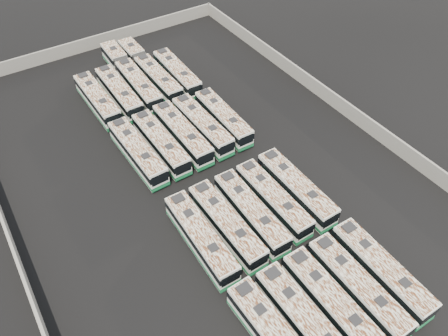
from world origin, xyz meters
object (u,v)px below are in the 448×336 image
Objects in this scene: bus_back_right at (149,70)px; bus_midback_right at (202,126)px; bus_front_right at (357,288)px; bus_back_left at (119,93)px; bus_front_left at (306,323)px; bus_midback_far_right at (223,118)px; bus_back_far_left at (98,100)px; bus_midfront_right at (273,200)px; bus_front_center at (332,305)px; bus_midfront_far_right at (296,189)px; bus_midfront_center at (251,213)px; bus_midback_left at (161,143)px; bus_midback_center at (182,134)px; bus_midback_far_left at (138,152)px; bus_back_far_right at (177,73)px; bus_midfront_far_left at (201,238)px; bus_midfront_left at (227,225)px; bus_front_far_right at (381,271)px; bus_back_center at (131,75)px.

bus_midback_right is at bearing -90.48° from bus_back_right.
bus_back_left is at bearing 99.09° from bus_front_right.
bus_midback_right is (6.25, 27.93, -0.01)m from bus_front_left.
bus_midback_far_right is 0.98× the size of bus_back_far_left.
bus_front_center is at bearing -103.98° from bus_midfront_right.
bus_midfront_center is at bearing -179.53° from bus_midfront_far_right.
bus_midfront_far_right is 1.02× the size of bus_midback_far_right.
bus_front_right is 27.91m from bus_midback_right.
bus_front_right is 28.45m from bus_midback_left.
bus_midfront_center is 15.22m from bus_midback_center.
bus_midback_right is (9.28, 0.08, -0.00)m from bus_midback_far_left.
bus_back_far_right is (3.08, -3.15, 0.03)m from bus_back_right.
bus_midback_left is (-3.00, 27.78, -0.03)m from bus_front_center.
bus_midback_right is at bearing 1.12° from bus_midback_center.
bus_midfront_left reaches higher than bus_midfront_far_left.
bus_midfront_far_right reaches higher than bus_front_far_right.
bus_front_right is 0.99× the size of bus_midback_right.
bus_midback_far_right is at bearing -3.12° from bus_midback_right.
bus_midfront_left is at bearing -101.91° from bus_midback_center.
bus_front_left is 1.01× the size of bus_midfront_far_left.
bus_front_right is 1.00× the size of bus_back_far_left.
bus_midback_center reaches higher than bus_front_left.
bus_midfront_center is at bearing 117.66° from bus_front_far_right.
bus_back_far_left is 0.99× the size of bus_back_left.
bus_back_far_right reaches higher than bus_midfront_right.
bus_midback_far_left is 12.84m from bus_back_far_left.
bus_midback_far_right is 17.14m from bus_back_center.
bus_midfront_left is at bearing 0.68° from bus_midfront_far_left.
bus_front_right is 41.74m from bus_back_far_left.
bus_back_right is (6.22, 3.08, -0.06)m from bus_back_left.
bus_front_center is 1.01× the size of bus_back_far_left.
bus_midback_center is 1.02× the size of bus_back_far_right.
bus_midfront_left is at bearing -179.92° from bus_midfront_far_right.
bus_front_left is 12.69m from bus_midfront_left.
bus_midback_left is 9.30m from bus_midback_far_right.
bus_midfront_far_left reaches higher than bus_midback_far_right.
bus_midback_far_left is at bearing -133.19° from bus_back_far_right.
bus_back_center reaches higher than bus_front_right.
bus_midback_far_right is at bearing -0.60° from bus_midback_left.
bus_back_far_right is (3.13, 40.51, -0.01)m from bus_front_right.
bus_back_far_right is (6.26, 40.50, -0.03)m from bus_front_center.
bus_back_far_left is 0.64× the size of bus_back_center.
bus_midback_far_left is 3.15m from bus_midback_left.
bus_back_far_left is (-0.09, 27.98, -0.00)m from bus_midfront_far_left.
bus_front_right is 15.73m from bus_midfront_far_left.
bus_front_left is 27.80m from bus_midback_left.
bus_midback_center is (0.09, 15.22, 0.05)m from bus_midfront_center.
bus_back_far_left is at bearing 95.94° from bus_midfront_left.
bus_front_right is 13.00m from bus_midfront_center.
bus_midback_far_left reaches higher than bus_midfront_center.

